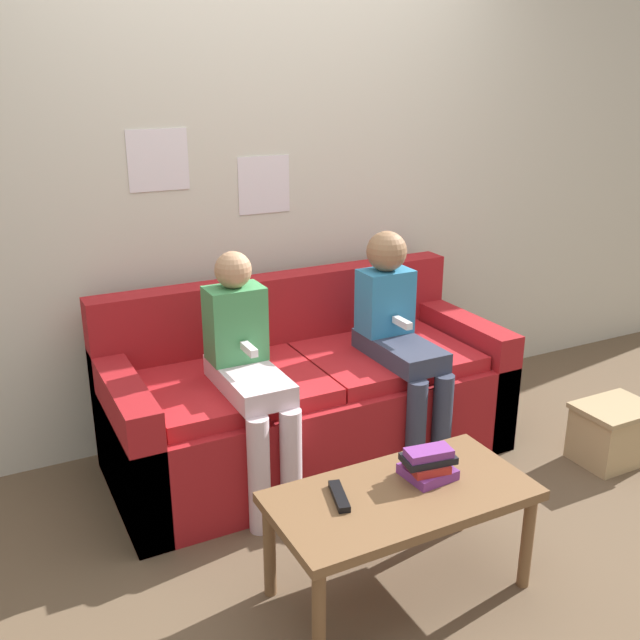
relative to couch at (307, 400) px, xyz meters
The scene contains 9 objects.
ground_plane 0.59m from the couch, 90.00° to the right, with size 10.00×10.00×0.00m, color brown.
wall_back 1.12m from the couch, 90.01° to the left, with size 8.00×0.06×2.60m.
couch is the anchor object (origin of this frame).
coffee_table 1.02m from the couch, 97.67° to the right, with size 0.91×0.46×0.40m.
person_left 0.52m from the couch, 151.79° to the right, with size 0.24×0.55×1.07m.
person_right 0.54m from the couch, 26.54° to the right, with size 0.24×0.55×1.08m.
tv_remote 1.02m from the couch, 110.11° to the right, with size 0.08×0.17×0.02m.
book_stack 0.99m from the couch, 90.39° to the right, with size 0.20×0.17×0.12m.
storage_box 1.46m from the couch, 29.17° to the right, with size 0.36×0.27×0.28m.
Camera 1 is at (-1.35, -2.24, 1.76)m, focal length 40.00 mm.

